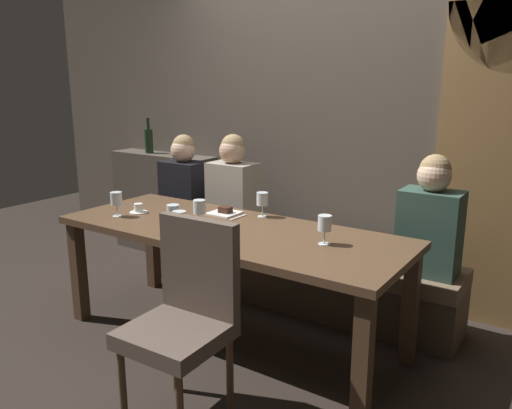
# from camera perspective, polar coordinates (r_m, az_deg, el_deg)

# --- Properties ---
(ground) EXTENTS (9.00, 9.00, 0.00)m
(ground) POSITION_cam_1_polar(r_m,az_deg,el_deg) (3.41, -2.83, -14.63)
(ground) COLOR black
(back_wall_tiled) EXTENTS (6.00, 0.12, 3.00)m
(back_wall_tiled) POSITION_cam_1_polar(r_m,az_deg,el_deg) (4.04, 7.54, 11.93)
(back_wall_tiled) COLOR brown
(back_wall_tiled) RESTS_ON ground
(back_counter) EXTENTS (1.10, 0.28, 0.95)m
(back_counter) POSITION_cam_1_polar(r_m,az_deg,el_deg) (4.94, -10.11, 0.12)
(back_counter) COLOR #494138
(back_counter) RESTS_ON ground
(dining_table) EXTENTS (2.20, 0.84, 0.74)m
(dining_table) POSITION_cam_1_polar(r_m,az_deg,el_deg) (3.15, -2.97, -4.14)
(dining_table) COLOR #493422
(dining_table) RESTS_ON ground
(banquette_bench) EXTENTS (2.50, 0.44, 0.45)m
(banquette_bench) POSITION_cam_1_polar(r_m,az_deg,el_deg) (3.84, 3.44, -7.50)
(banquette_bench) COLOR #4A3C2E
(banquette_bench) RESTS_ON ground
(chair_near_side) EXTENTS (0.45, 0.45, 0.98)m
(chair_near_side) POSITION_cam_1_polar(r_m,az_deg,el_deg) (2.50, -7.84, -11.45)
(chair_near_side) COLOR brown
(chair_near_side) RESTS_ON ground
(diner_redhead) EXTENTS (0.36, 0.24, 0.74)m
(diner_redhead) POSITION_cam_1_polar(r_m,az_deg,el_deg) (4.24, -8.01, 2.45)
(diner_redhead) COLOR black
(diner_redhead) RESTS_ON banquette_bench
(diner_bearded) EXTENTS (0.36, 0.24, 0.77)m
(diner_bearded) POSITION_cam_1_polar(r_m,az_deg,el_deg) (3.95, -2.61, 1.96)
(diner_bearded) COLOR #9E9384
(diner_bearded) RESTS_ON banquette_bench
(diner_far_end) EXTENTS (0.36, 0.24, 0.74)m
(diner_far_end) POSITION_cam_1_polar(r_m,az_deg,el_deg) (3.28, 18.90, -1.49)
(diner_far_end) COLOR #2D473D
(diner_far_end) RESTS_ON banquette_bench
(wine_bottle_dark_red) EXTENTS (0.08, 0.08, 0.33)m
(wine_bottle_dark_red) POSITION_cam_1_polar(r_m,az_deg,el_deg) (4.92, -11.86, 7.03)
(wine_bottle_dark_red) COLOR black
(wine_bottle_dark_red) RESTS_ON back_counter
(wine_glass_near_left) EXTENTS (0.08, 0.08, 0.16)m
(wine_glass_near_left) POSITION_cam_1_polar(r_m,az_deg,el_deg) (3.15, -6.33, -0.41)
(wine_glass_near_left) COLOR silver
(wine_glass_near_left) RESTS_ON dining_table
(wine_glass_far_left) EXTENTS (0.08, 0.08, 0.16)m
(wine_glass_far_left) POSITION_cam_1_polar(r_m,az_deg,el_deg) (3.34, 0.71, 0.56)
(wine_glass_far_left) COLOR silver
(wine_glass_far_left) RESTS_ON dining_table
(wine_glass_center_back) EXTENTS (0.08, 0.08, 0.16)m
(wine_glass_center_back) POSITION_cam_1_polar(r_m,az_deg,el_deg) (3.48, -15.32, 0.57)
(wine_glass_center_back) COLOR silver
(wine_glass_center_back) RESTS_ON dining_table
(wine_glass_near_right) EXTENTS (0.08, 0.08, 0.16)m
(wine_glass_near_right) POSITION_cam_1_polar(r_m,az_deg,el_deg) (2.81, 7.66, -2.23)
(wine_glass_near_right) COLOR silver
(wine_glass_near_right) RESTS_ON dining_table
(wine_glass_end_left) EXTENTS (0.08, 0.08, 0.16)m
(wine_glass_end_left) POSITION_cam_1_polar(r_m,az_deg,el_deg) (3.05, -9.22, -0.97)
(wine_glass_end_left) COLOR silver
(wine_glass_end_left) RESTS_ON dining_table
(wine_glass_center_front) EXTENTS (0.08, 0.08, 0.16)m
(wine_glass_center_front) POSITION_cam_1_polar(r_m,az_deg,el_deg) (2.90, -8.53, -1.73)
(wine_glass_center_front) COLOR silver
(wine_glass_center_front) RESTS_ON dining_table
(espresso_cup) EXTENTS (0.12, 0.12, 0.06)m
(espresso_cup) POSITION_cam_1_polar(r_m,az_deg,el_deg) (3.56, -12.96, -0.50)
(espresso_cup) COLOR white
(espresso_cup) RESTS_ON dining_table
(dessert_plate) EXTENTS (0.19, 0.19, 0.05)m
(dessert_plate) POSITION_cam_1_polar(r_m,az_deg,el_deg) (3.45, -3.52, -0.82)
(dessert_plate) COLOR white
(dessert_plate) RESTS_ON dining_table
(fork_on_table) EXTENTS (0.02, 0.17, 0.01)m
(fork_on_table) POSITION_cam_1_polar(r_m,az_deg,el_deg) (3.35, -2.00, -1.45)
(fork_on_table) COLOR silver
(fork_on_table) RESTS_ON dining_table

